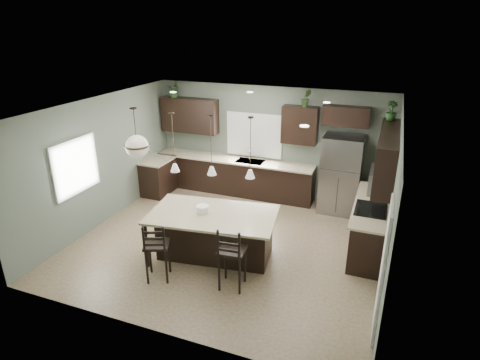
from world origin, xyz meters
name	(u,v)px	position (x,y,z in m)	size (l,w,h in m)	color
ground	(229,242)	(0.00, 0.00, 0.00)	(6.00, 6.00, 0.00)	#9E8466
pantry_door	(382,271)	(2.98, -1.55, 1.02)	(0.04, 0.82, 2.04)	white
window_back	(254,135)	(-0.40, 2.73, 1.55)	(1.35, 0.02, 1.00)	white
window_left	(75,166)	(-2.98, -0.80, 1.55)	(0.02, 1.10, 1.00)	white
left_return_cabs	(158,177)	(-2.70, 1.70, 0.45)	(0.60, 0.90, 0.90)	black
left_return_countertop	(157,160)	(-2.68, 1.70, 0.92)	(0.66, 0.96, 0.04)	#BBAE8E
back_lower_cabs	(234,176)	(-0.85, 2.45, 0.45)	(4.20, 0.60, 0.90)	black
back_countertop	(234,160)	(-0.85, 2.43, 0.92)	(4.20, 0.66, 0.04)	#BBAE8E
sink_inset	(250,161)	(-0.40, 2.43, 0.94)	(0.70, 0.45, 0.01)	gray
faucet	(250,156)	(-0.40, 2.40, 1.08)	(0.02, 0.02, 0.28)	silver
back_upper_left	(190,115)	(-2.15, 2.58, 1.95)	(1.55, 0.34, 0.90)	black
back_upper_right	(300,125)	(0.80, 2.58, 1.95)	(0.85, 0.34, 0.90)	black
fridge_header	(346,116)	(1.85, 2.58, 2.25)	(1.05, 0.34, 0.45)	black
right_lower_cabs	(370,226)	(2.70, 0.87, 0.45)	(0.60, 2.35, 0.90)	black
right_countertop	(372,205)	(2.68, 0.87, 0.92)	(0.66, 2.35, 0.04)	#BBAE8E
cooktop	(371,209)	(2.68, 0.60, 0.94)	(0.58, 0.75, 0.02)	black
wall_oven_front	(353,230)	(2.40, 0.60, 0.45)	(0.01, 0.72, 0.60)	gray
right_upper_cabs	(387,155)	(2.83, 0.87, 1.95)	(0.34, 2.35, 0.90)	black
microwave	(381,180)	(2.78, 0.60, 1.55)	(0.40, 0.75, 0.40)	gray
refrigerator	(341,175)	(1.89, 2.32, 0.93)	(0.90, 0.74, 1.85)	gray
kitchen_island	(214,235)	(-0.06, -0.60, 0.46)	(2.36, 1.34, 0.92)	black
serving_dish	(203,209)	(-0.26, -0.63, 0.99)	(0.24, 0.24, 0.14)	white
bar_stool_left	(157,251)	(-0.68, -1.59, 0.56)	(0.42, 0.42, 1.12)	black
bar_stool_right	(232,257)	(0.63, -1.35, 0.59)	(0.44, 0.44, 1.18)	black
pendant_left	(173,143)	(-0.75, -0.69, 2.25)	(0.17, 0.17, 1.10)	silver
pendant_center	(211,145)	(-0.06, -0.60, 2.25)	(0.17, 0.17, 1.10)	white
pendant_right	(250,148)	(0.63, -0.51, 2.25)	(0.17, 0.17, 1.10)	silver
chandelier	(136,133)	(-1.62, -0.57, 2.31)	(0.49, 0.49, 0.97)	beige
plant_back_left	(174,90)	(-2.54, 2.55, 2.60)	(0.36, 0.31, 0.39)	#2A5224
plant_back_right	(306,98)	(0.92, 2.55, 2.60)	(0.22, 0.18, 0.41)	#325224
plant_right_wall	(392,111)	(2.80, 1.82, 2.59)	(0.22, 0.22, 0.39)	#255223
room_shell	(228,165)	(0.00, 0.00, 1.70)	(6.00, 6.00, 6.00)	#5E6A5C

